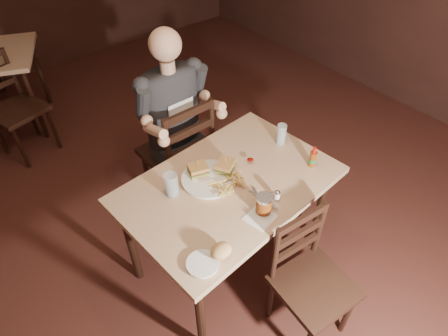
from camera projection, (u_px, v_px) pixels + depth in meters
room_shell at (175, 84)px, 1.75m from camera, size 7.00×7.00×7.00m
main_table at (229, 192)px, 2.21m from camera, size 1.30×0.93×0.77m
chair_far at (176, 153)px, 2.79m from camera, size 0.46×0.51×0.98m
chair_near at (315, 287)px, 2.05m from camera, size 0.43×0.46×0.85m
bg_chair_near at (17, 110)px, 3.27m from camera, size 0.53×0.56×0.91m
diner at (174, 100)px, 2.44m from camera, size 0.55×0.43×0.93m
dinner_plate at (209, 179)px, 2.17m from camera, size 0.34×0.34×0.02m
sandwich_left at (198, 167)px, 2.16m from camera, size 0.13×0.12×0.10m
sandwich_right at (225, 164)px, 2.18m from camera, size 0.14×0.14×0.10m
fries_pile at (228, 183)px, 2.11m from camera, size 0.26×0.19×0.04m
ketchup_dollop at (250, 160)px, 2.27m from camera, size 0.04×0.04×0.01m
glass_left at (171, 184)px, 2.05m from camera, size 0.08×0.08×0.14m
glass_right at (281, 134)px, 2.38m from camera, size 0.07×0.07×0.14m
hot_sauce at (313, 157)px, 2.22m from camera, size 0.05×0.05×0.14m
salt_shaker at (277, 196)px, 2.04m from camera, size 0.04×0.04×0.06m
syrup_dispenser at (264, 204)px, 1.96m from camera, size 0.10×0.10×0.11m
napkin at (260, 217)px, 1.97m from camera, size 0.17×0.16×0.00m
knife at (263, 200)px, 2.05m from camera, size 0.04×0.20×0.00m
fork at (258, 197)px, 2.07m from camera, size 0.08×0.16×0.01m
side_plate at (202, 264)px, 1.75m from camera, size 0.16×0.16×0.01m
bread_roll at (221, 251)px, 1.76m from camera, size 0.12×0.10×0.06m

